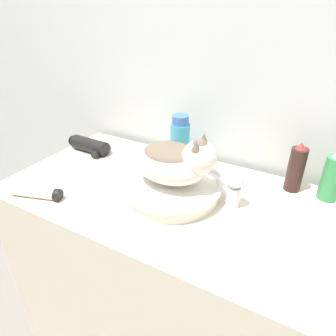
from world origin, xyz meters
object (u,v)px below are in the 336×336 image
(faucet, at_px, (231,185))
(mouthwash_bottle, at_px, (180,140))
(cat, at_px, (175,160))
(hair_dryer, at_px, (91,146))
(hairspray_can_black, at_px, (296,169))
(cream_tube, at_px, (37,192))
(spray_bottle_trigger, at_px, (332,177))

(faucet, distance_m, mouthwash_bottle, 0.33)
(cat, bearing_deg, hair_dryer, 165.35)
(faucet, xyz_separation_m, hairspray_can_black, (0.16, 0.19, 0.01))
(cream_tube, bearing_deg, cat, 31.17)
(cat, bearing_deg, spray_bottle_trigger, 25.98)
(faucet, distance_m, cream_tube, 0.62)
(hairspray_can_black, distance_m, mouthwash_bottle, 0.43)
(cat, height_order, hairspray_can_black, cat)
(cat, relative_size, cream_tube, 1.55)
(cat, bearing_deg, cream_tube, -149.78)
(mouthwash_bottle, bearing_deg, spray_bottle_trigger, 0.00)
(mouthwash_bottle, bearing_deg, cream_tube, -122.23)
(mouthwash_bottle, bearing_deg, cat, -66.78)
(hairspray_can_black, relative_size, spray_bottle_trigger, 1.02)
(mouthwash_bottle, bearing_deg, hair_dryer, -163.11)
(hairspray_can_black, relative_size, mouthwash_bottle, 0.92)
(faucet, bearing_deg, mouthwash_bottle, -45.38)
(cream_tube, relative_size, hair_dryer, 0.93)
(faucet, relative_size, mouthwash_bottle, 0.74)
(cat, height_order, cream_tube, cat)
(hairspray_can_black, bearing_deg, cream_tube, -147.51)
(cat, xyz_separation_m, hairspray_can_black, (0.33, 0.22, -0.05))
(cat, xyz_separation_m, cream_tube, (-0.38, -0.23, -0.11))
(spray_bottle_trigger, distance_m, mouthwash_bottle, 0.54)
(mouthwash_bottle, distance_m, cream_tube, 0.55)
(spray_bottle_trigger, relative_size, mouthwash_bottle, 0.90)
(faucet, height_order, spray_bottle_trigger, spray_bottle_trigger)
(hairspray_can_black, relative_size, hair_dryer, 0.92)
(cream_tube, xyz_separation_m, hair_dryer, (-0.08, 0.35, 0.01))
(mouthwash_bottle, xyz_separation_m, cream_tube, (-0.29, -0.46, -0.07))
(faucet, bearing_deg, spray_bottle_trigger, -154.41)
(faucet, xyz_separation_m, hair_dryer, (-0.64, 0.08, -0.04))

